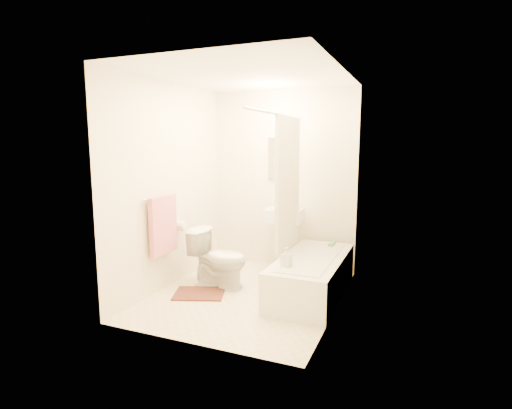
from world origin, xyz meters
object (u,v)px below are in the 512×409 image
at_px(toilet, 219,259).
at_px(bath_mat, 199,294).
at_px(bathtub, 312,276).
at_px(soap_bottle, 286,257).
at_px(sink, 284,238).

xyz_separation_m(toilet, bath_mat, (-0.09, -0.32, -0.33)).
xyz_separation_m(bathtub, bath_mat, (-1.18, -0.49, -0.21)).
bearing_deg(toilet, soap_bottle, -105.75).
distance_m(toilet, bath_mat, 0.47).
relative_size(sink, bath_mat, 1.67).
distance_m(bathtub, bath_mat, 1.29).
bearing_deg(bathtub, sink, 130.32).
bearing_deg(sink, bathtub, -53.32).
relative_size(toilet, bathtub, 0.45).
height_order(bathtub, soap_bottle, soap_bottle).
height_order(toilet, bathtub, toilet).
bearing_deg(bath_mat, soap_bottle, 2.33).
height_order(toilet, sink, sink).
bearing_deg(bath_mat, sink, 61.30).
bearing_deg(soap_bottle, sink, 109.66).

